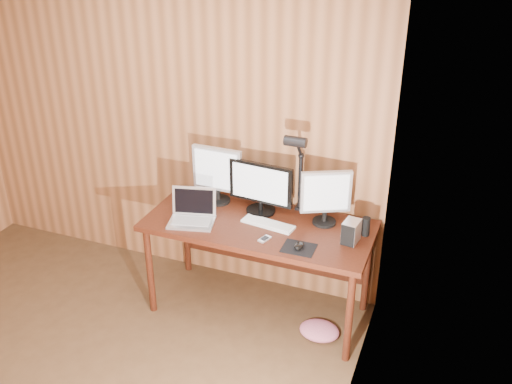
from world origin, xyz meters
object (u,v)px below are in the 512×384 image
Objects in this scene: mouse at (299,245)px; hard_drive at (351,232)px; desk at (262,233)px; keyboard at (268,224)px; laptop at (193,213)px; monitor_right at (326,196)px; speaker at (366,226)px; desk_lamp at (298,162)px; phone at (265,239)px; monitor_center at (261,188)px; monitor_left at (217,173)px.

hard_drive reaches higher than mouse.
desk is 0.16m from keyboard.
mouse is at bearing -20.08° from laptop.
laptop is 1.11m from hard_drive.
mouse is (-0.07, -0.38, -0.19)m from monitor_right.
desk_lamp is at bearing 167.90° from speaker.
hard_drive is 0.23× the size of desk_lamp.
laptop reaches higher than phone.
mouse is at bearing -28.07° from keyboard.
mouse is at bearing -37.54° from monitor_center.
mouse is at bearing -126.41° from monitor_right.
keyboard is (0.12, -0.16, -0.19)m from monitor_center.
keyboard is at bearing -0.40° from laptop.
mouse is 1.00× the size of phone.
hard_drive is at bearing 37.17° from phone.
laptop is (-0.05, -0.32, -0.18)m from monitor_left.
monitor_center is (-0.05, 0.09, 0.32)m from desk.
phone is (0.57, -0.07, -0.05)m from laptop.
desk_lamp reaches higher than mouse.
desk_lamp reaches higher than speaker.
desk is at bearing 132.34° from phone.
mouse is (0.81, -0.09, -0.03)m from laptop.
keyboard is (0.07, -0.07, 0.13)m from desk.
laptop is at bearing -158.29° from keyboard.
phone is 0.69m from speaker.
keyboard is 0.59m from hard_drive.
desk_lamp is at bearing 18.87° from monitor_center.
monitor_left is 0.63m from desk_lamp.
phone is 0.16× the size of desk_lamp.
desk_lamp is (0.20, 0.15, 0.53)m from desk.
desk is 0.48m from mouse.
phone is (-0.24, 0.02, -0.02)m from mouse.
desk_lamp is (-0.16, 0.44, 0.39)m from mouse.
desk_lamp is (-0.23, 0.06, 0.20)m from monitor_right.
monitor_left is 4.15× the size of mouse.
monitor_left is 1.11× the size of keyboard.
monitor_right reaches higher than monitor_center.
desk is 0.75m from speaker.
hard_drive is (1.10, 0.11, 0.02)m from laptop.
desk is 0.55m from monitor_left.
mouse is 0.79× the size of speaker.
monitor_center reaches higher than desk.
laptop is at bearing -168.34° from phone.
laptop is (-0.45, -0.19, 0.18)m from desk.
desk_lamp reaches higher than keyboard.
speaker is (0.73, 0.04, 0.19)m from desk.
phone is at bearing -89.42° from desk_lamp.
mouse is at bearing -26.76° from monitor_left.
speaker reaches higher than keyboard.
laptop is 0.55× the size of desk_lamp.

